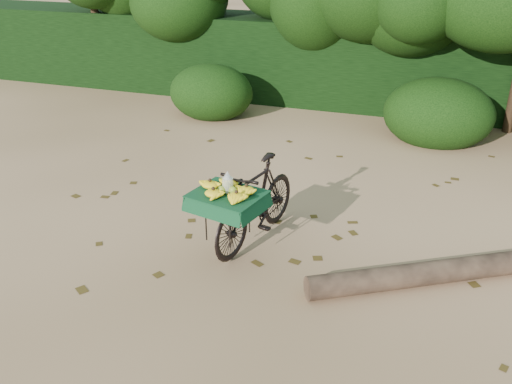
% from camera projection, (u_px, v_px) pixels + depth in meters
% --- Properties ---
extents(ground, '(80.00, 80.00, 0.00)m').
position_uv_depth(ground, '(294.00, 236.00, 6.85)').
color(ground, tan).
rests_on(ground, ground).
extents(vendor_bicycle, '(0.99, 1.88, 1.06)m').
position_uv_depth(vendor_bicycle, '(255.00, 201.00, 6.52)').
color(vendor_bicycle, black).
rests_on(vendor_bicycle, ground).
extents(fallen_log, '(3.24, 2.12, 0.26)m').
position_uv_depth(fallen_log, '(466.00, 268.00, 5.93)').
color(fallen_log, brown).
rests_on(fallen_log, ground).
extents(hedge_backdrop, '(26.00, 1.80, 1.80)m').
position_uv_depth(hedge_backdrop, '(373.00, 64.00, 11.84)').
color(hedge_backdrop, black).
rests_on(hedge_backdrop, ground).
extents(tree_row, '(14.50, 2.00, 4.00)m').
position_uv_depth(tree_row, '(340.00, 15.00, 10.88)').
color(tree_row, black).
rests_on(tree_row, ground).
extents(bush_clumps, '(8.80, 1.70, 0.90)m').
position_uv_depth(bush_clumps, '(382.00, 111.00, 10.17)').
color(bush_clumps, black).
rests_on(bush_clumps, ground).
extents(leaf_litter, '(7.00, 7.30, 0.01)m').
position_uv_depth(leaf_litter, '(307.00, 213.00, 7.40)').
color(leaf_litter, '#463412').
rests_on(leaf_litter, ground).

